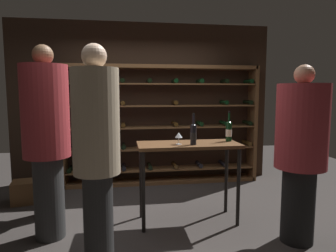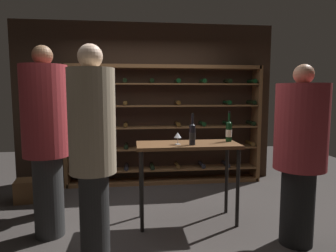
# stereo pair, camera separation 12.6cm
# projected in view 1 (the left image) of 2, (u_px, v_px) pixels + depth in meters

# --- Properties ---
(ground_plane) EXTENTS (9.36, 9.36, 0.00)m
(ground_plane) POSITION_uv_depth(u_px,v_px,m) (154.00, 217.00, 3.83)
(ground_plane) COLOR #383330
(back_wall) EXTENTS (4.53, 0.10, 2.79)m
(back_wall) POSITION_uv_depth(u_px,v_px,m) (144.00, 103.00, 5.33)
(back_wall) COLOR #332319
(back_wall) RESTS_ON ground
(wine_rack) EXTENTS (3.38, 0.32, 2.05)m
(wine_rack) POSITION_uv_depth(u_px,v_px,m) (162.00, 125.00, 5.21)
(wine_rack) COLOR brown
(wine_rack) RESTS_ON ground
(tasting_table) EXTENTS (1.23, 0.52, 0.98)m
(tasting_table) POSITION_uv_depth(u_px,v_px,m) (188.00, 154.00, 3.63)
(tasting_table) COLOR brown
(tasting_table) RESTS_ON ground
(person_guest_blue_shirt) EXTENTS (0.52, 0.52, 1.87)m
(person_guest_blue_shirt) POSITION_uv_depth(u_px,v_px,m) (301.00, 147.00, 3.11)
(person_guest_blue_shirt) COLOR black
(person_guest_blue_shirt) RESTS_ON ground
(person_bystander_red_print) EXTENTS (0.42, 0.42, 1.83)m
(person_bystander_red_print) POSITION_uv_depth(u_px,v_px,m) (49.00, 138.00, 3.81)
(person_bystander_red_print) COLOR black
(person_bystander_red_print) RESTS_ON ground
(person_bystander_dark_jacket) EXTENTS (0.49, 0.49, 2.08)m
(person_bystander_dark_jacket) POSITION_uv_depth(u_px,v_px,m) (46.00, 134.00, 3.19)
(person_bystander_dark_jacket) COLOR #2D2D2D
(person_bystander_dark_jacket) RESTS_ON ground
(person_guest_plum_blouse) EXTENTS (0.42, 0.42, 2.01)m
(person_guest_plum_blouse) POSITION_uv_depth(u_px,v_px,m) (97.00, 146.00, 2.67)
(person_guest_plum_blouse) COLOR #262626
(person_guest_plum_blouse) RESTS_ON ground
(wine_crate) EXTENTS (0.53, 0.41, 0.32)m
(wine_crate) POSITION_uv_depth(u_px,v_px,m) (30.00, 191.00, 4.36)
(wine_crate) COLOR brown
(wine_crate) RESTS_ON ground
(wine_bottle_amber_reserve) EXTENTS (0.08, 0.08, 0.38)m
(wine_bottle_amber_reserve) POSITION_uv_depth(u_px,v_px,m) (229.00, 131.00, 3.75)
(wine_bottle_amber_reserve) COLOR black
(wine_bottle_amber_reserve) RESTS_ON tasting_table
(wine_bottle_gold_foil) EXTENTS (0.07, 0.07, 0.37)m
(wine_bottle_gold_foil) POSITION_uv_depth(u_px,v_px,m) (193.00, 134.00, 3.49)
(wine_bottle_gold_foil) COLOR black
(wine_bottle_gold_foil) RESTS_ON tasting_table
(wine_glass_stemmed_center) EXTENTS (0.09, 0.09, 0.14)m
(wine_glass_stemmed_center) POSITION_uv_depth(u_px,v_px,m) (179.00, 136.00, 3.52)
(wine_glass_stemmed_center) COLOR silver
(wine_glass_stemmed_center) RESTS_ON tasting_table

